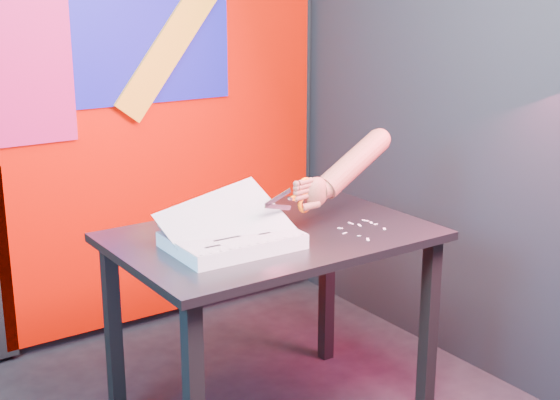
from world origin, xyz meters
TOP-DOWN VIEW (x-y plane):
  - room at (0.00, 0.00)m, footprint 3.01×3.01m
  - backdrop at (0.06, 1.46)m, footprint 2.88×0.05m
  - work_table at (0.54, 0.42)m, footprint 1.09×0.73m
  - printout_stack at (0.34, 0.36)m, footprint 0.43×0.31m
  - scissors at (0.62, 0.36)m, footprint 0.22×0.05m
  - hand_forearm at (0.85, 0.40)m, footprint 0.48×0.14m
  - paper_clippings at (0.83, 0.28)m, footprint 0.18×0.20m

SIDE VIEW (x-z plane):
  - work_table at x=0.54m, z-range 0.27..1.02m
  - paper_clippings at x=0.83m, z-range 0.75..0.75m
  - printout_stack at x=0.34m, z-range 0.67..0.89m
  - scissors at x=0.62m, z-range 0.82..0.95m
  - hand_forearm at x=0.85m, z-range 0.83..1.06m
  - backdrop at x=0.06m, z-range -0.08..2.00m
  - room at x=0.00m, z-range 0.00..2.71m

